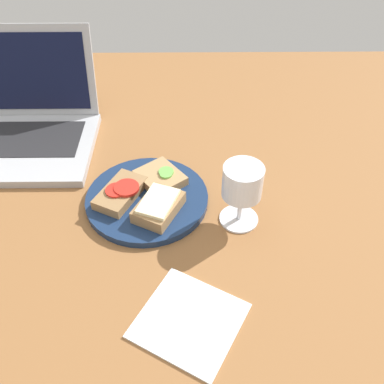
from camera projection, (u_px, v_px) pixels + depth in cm
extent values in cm
cube|color=brown|center=(166.00, 211.00, 87.39)|extent=(140.00, 140.00, 3.00)
cylinder|color=navy|center=(147.00, 199.00, 86.78)|extent=(24.78, 24.78, 1.52)
cube|color=#937047|center=(120.00, 193.00, 85.48)|extent=(10.63, 12.87, 2.05)
cylinder|color=red|center=(116.00, 190.00, 84.23)|extent=(4.23, 4.23, 0.41)
cylinder|color=red|center=(127.00, 188.00, 84.56)|extent=(5.04, 5.04, 0.64)
cube|color=#937047|center=(159.00, 207.00, 82.14)|extent=(10.57, 11.95, 2.57)
cube|color=#F4EAB7|center=(158.00, 201.00, 81.03)|extent=(8.45, 9.97, 0.68)
cube|color=#A88456|center=(160.00, 178.00, 88.95)|extent=(11.84, 12.05, 1.91)
cylinder|color=#6BB74C|center=(165.00, 174.00, 87.98)|extent=(2.62, 2.62, 0.41)
cylinder|color=#6BB74C|center=(166.00, 172.00, 88.58)|extent=(3.14, 3.14, 0.37)
cylinder|color=white|center=(239.00, 219.00, 83.49)|extent=(7.57, 7.57, 0.40)
cylinder|color=white|center=(240.00, 206.00, 81.18)|extent=(0.90, 0.90, 6.36)
cylinder|color=white|center=(243.00, 182.00, 76.87)|extent=(7.45, 7.45, 6.26)
cylinder|color=white|center=(242.00, 187.00, 77.72)|extent=(6.86, 6.86, 3.78)
cube|color=#ADAFB5|center=(18.00, 148.00, 98.93)|extent=(34.65, 25.62, 1.81)
cube|color=#232326|center=(20.00, 139.00, 99.94)|extent=(28.41, 14.09, 0.16)
cube|color=#ADAFB5|center=(23.00, 71.00, 102.49)|extent=(33.95, 6.11, 21.07)
cube|color=black|center=(23.00, 72.00, 102.13)|extent=(30.49, 4.64, 17.57)
cube|color=white|center=(189.00, 320.00, 67.38)|extent=(20.42, 20.24, 0.40)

